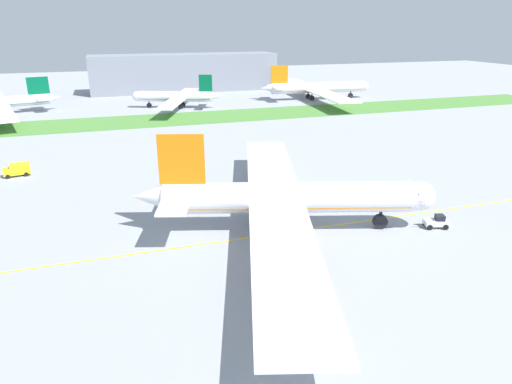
{
  "coord_description": "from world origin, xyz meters",
  "views": [
    {
      "loc": [
        -25.36,
        -61.3,
        32.0
      ],
      "look_at": [
        -1.32,
        12.33,
        3.51
      ],
      "focal_mm": 32.09,
      "sensor_mm": 36.0,
      "label": 1
    }
  ],
  "objects_px": {
    "parked_airliner_far_centre": "(177,97)",
    "parked_airliner_far_right": "(316,88)",
    "airliner_foreground": "(284,198)",
    "ground_crew_wingwalker_port": "(279,283)",
    "service_truck_baggage_loader": "(17,169)",
    "pushback_tug": "(437,222)"
  },
  "relations": [
    {
      "from": "pushback_tug",
      "to": "parked_airliner_far_centre",
      "type": "xyz_separation_m",
      "value": [
        -22.84,
        129.75,
        3.48
      ]
    },
    {
      "from": "airliner_foreground",
      "to": "parked_airliner_far_right",
      "type": "bearing_deg",
      "value": 62.86
    },
    {
      "from": "service_truck_baggage_loader",
      "to": "ground_crew_wingwalker_port",
      "type": "bearing_deg",
      "value": -57.87
    },
    {
      "from": "airliner_foreground",
      "to": "ground_crew_wingwalker_port",
      "type": "height_order",
      "value": "airliner_foreground"
    },
    {
      "from": "service_truck_baggage_loader",
      "to": "parked_airliner_far_centre",
      "type": "relative_size",
      "value": 0.1
    },
    {
      "from": "airliner_foreground",
      "to": "pushback_tug",
      "type": "relative_size",
      "value": 13.61
    },
    {
      "from": "pushback_tug",
      "to": "ground_crew_wingwalker_port",
      "type": "height_order",
      "value": "pushback_tug"
    },
    {
      "from": "pushback_tug",
      "to": "parked_airliner_far_right",
      "type": "bearing_deg",
      "value": 73.29
    },
    {
      "from": "airliner_foreground",
      "to": "parked_airliner_far_right",
      "type": "xyz_separation_m",
      "value": [
        64.43,
        125.7,
        -0.34
      ]
    },
    {
      "from": "pushback_tug",
      "to": "parked_airliner_far_right",
      "type": "height_order",
      "value": "parked_airliner_far_right"
    },
    {
      "from": "parked_airliner_far_right",
      "to": "service_truck_baggage_loader",
      "type": "bearing_deg",
      "value": -143.83
    },
    {
      "from": "pushback_tug",
      "to": "service_truck_baggage_loader",
      "type": "xyz_separation_m",
      "value": [
        -70.76,
        52.09,
        0.56
      ]
    },
    {
      "from": "service_truck_baggage_loader",
      "to": "parked_airliner_far_centre",
      "type": "bearing_deg",
      "value": 58.33
    },
    {
      "from": "airliner_foreground",
      "to": "service_truck_baggage_loader",
      "type": "xyz_separation_m",
      "value": [
        -46.25,
        44.79,
        -3.92
      ]
    },
    {
      "from": "airliner_foreground",
      "to": "service_truck_baggage_loader",
      "type": "height_order",
      "value": "airliner_foreground"
    },
    {
      "from": "parked_airliner_far_right",
      "to": "parked_airliner_far_centre",
      "type": "bearing_deg",
      "value": -177.04
    },
    {
      "from": "ground_crew_wingwalker_port",
      "to": "service_truck_baggage_loader",
      "type": "height_order",
      "value": "service_truck_baggage_loader"
    },
    {
      "from": "pushback_tug",
      "to": "ground_crew_wingwalker_port",
      "type": "bearing_deg",
      "value": -162.7
    },
    {
      "from": "service_truck_baggage_loader",
      "to": "parked_airliner_far_centre",
      "type": "height_order",
      "value": "parked_airliner_far_centre"
    },
    {
      "from": "parked_airliner_far_centre",
      "to": "parked_airliner_far_right",
      "type": "xyz_separation_m",
      "value": [
        62.77,
        3.25,
        0.66
      ]
    },
    {
      "from": "pushback_tug",
      "to": "ground_crew_wingwalker_port",
      "type": "distance_m",
      "value": 33.33
    },
    {
      "from": "pushback_tug",
      "to": "parked_airliner_far_right",
      "type": "xyz_separation_m",
      "value": [
        39.92,
        133.0,
        4.14
      ]
    }
  ]
}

